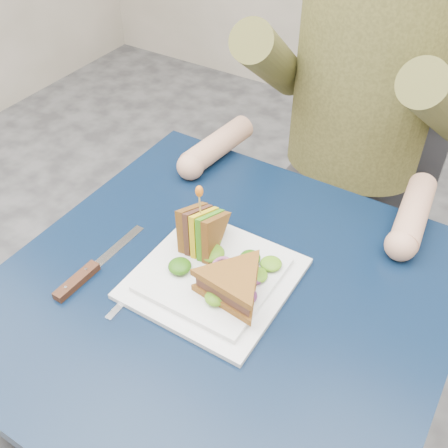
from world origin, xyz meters
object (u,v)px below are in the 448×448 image
Objects in this scene: diner at (367,57)px; sandwich_flat at (234,284)px; knife at (85,274)px; sandwich_upright at (201,232)px; chair at (357,168)px; plate at (214,277)px; table at (222,319)px; fork at (140,285)px.

diner is 4.69× the size of sandwich_flat.
diner reaches higher than knife.
sandwich_upright reaches higher than sandwich_flat.
sandwich_flat is at bearing -87.24° from diner.
chair is 3.58× the size of plate.
sandwich_flat is (0.06, -0.02, 0.04)m from plate.
chair is at bearing 88.04° from plate.
diner is at bearing 90.00° from table.
sandwich_upright is 0.82× the size of fork.
table is at bearing 28.26° from fork.
plate reaches higher than knife.
sandwich_flat is at bearing -23.63° from table.
diner is at bearing 79.55° from fork.
knife is at bearing -160.93° from sandwich_flat.
fork is (-0.05, -0.12, -0.05)m from sandwich_upright.
table is at bearing 24.33° from knife.
chair is (0.00, 0.73, -0.11)m from table.
sandwich_upright is at bearing 47.79° from knife.
sandwich_flat is at bearing -87.66° from chair.
fork is at bearing 18.82° from knife.
table is 0.74m from chair.
sandwich_flat reaches higher than plate.
fork is (-0.16, -0.05, -0.04)m from sandwich_flat.
sandwich_upright is at bearing -98.14° from diner.
plate is 1.45× the size of fork.
plate is at bearing 154.57° from table.
chair is 4.20× the size of knife.
diner reaches higher than sandwich_flat.
table is 4.72× the size of sandwich_flat.
plate is at bearing -38.99° from sandwich_upright.
sandwich_flat reaches higher than table.
chair is at bearing 83.20° from sandwich_upright.
diner is 0.72m from fork.
diner is at bearing 81.86° from sandwich_upright.
sandwich_flat is 0.72× the size of knife.
diner is 0.63m from plate.
plate reaches higher than table.
sandwich_upright is at bearing 69.68° from fork.
table is 5.08× the size of sandwich_upright.
diner is (-0.00, 0.62, 0.26)m from table.
chair reaches higher than fork.
fork is at bearing -151.74° from table.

